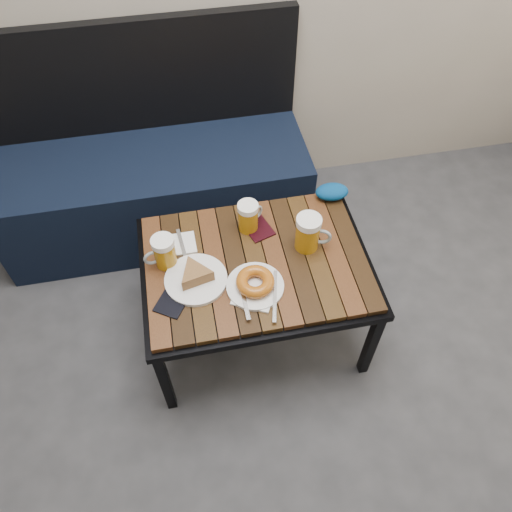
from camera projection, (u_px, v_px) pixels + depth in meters
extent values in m
cube|color=black|center=(157.00, 194.00, 2.37)|extent=(1.40, 0.50, 0.45)
cube|color=black|center=(135.00, 77.00, 2.13)|extent=(1.40, 0.05, 0.50)
cube|color=black|center=(165.00, 382.00, 1.80)|extent=(0.04, 0.03, 0.42)
cube|color=black|center=(371.00, 344.00, 1.89)|extent=(0.03, 0.03, 0.42)
cube|color=black|center=(154.00, 261.00, 2.14)|extent=(0.04, 0.04, 0.42)
cube|color=black|center=(329.00, 234.00, 2.23)|extent=(0.03, 0.04, 0.42)
cube|color=black|center=(256.00, 267.00, 1.84)|extent=(0.84, 0.62, 0.03)
cube|color=#331A0B|center=(256.00, 263.00, 1.82)|extent=(0.80, 0.58, 0.02)
cylinder|color=#AF740E|center=(165.00, 254.00, 1.76)|extent=(0.09, 0.09, 0.11)
cylinder|color=white|center=(162.00, 242.00, 1.71)|extent=(0.08, 0.08, 0.02)
torus|color=#8C999E|center=(153.00, 258.00, 1.75)|extent=(0.07, 0.02, 0.07)
cylinder|color=#AF740E|center=(248.00, 219.00, 1.87)|extent=(0.10, 0.10, 0.10)
cylinder|color=white|center=(248.00, 207.00, 1.82)|extent=(0.08, 0.08, 0.02)
torus|color=#8C999E|center=(256.00, 213.00, 1.89)|extent=(0.06, 0.04, 0.06)
cylinder|color=#AF740E|center=(307.00, 235.00, 1.81)|extent=(0.11, 0.11, 0.12)
cylinder|color=white|center=(309.00, 222.00, 1.75)|extent=(0.09, 0.09, 0.03)
torus|color=#8C999E|center=(321.00, 237.00, 1.80)|extent=(0.07, 0.04, 0.07)
cylinder|color=white|center=(196.00, 279.00, 1.75)|extent=(0.22, 0.22, 0.01)
cylinder|color=white|center=(255.00, 286.00, 1.73)|extent=(0.20, 0.20, 0.01)
torus|color=#8A3F0C|center=(255.00, 282.00, 1.71)|extent=(0.13, 0.13, 0.04)
cube|color=#A5A8AD|center=(275.00, 296.00, 1.70)|extent=(0.06, 0.21, 0.00)
cube|color=#A5A8AD|center=(244.00, 301.00, 1.68)|extent=(0.02, 0.15, 0.00)
cube|color=white|center=(182.00, 244.00, 1.85)|extent=(0.11, 0.11, 0.01)
cube|color=#A5A8AD|center=(181.00, 243.00, 1.85)|extent=(0.03, 0.14, 0.00)
cube|color=white|center=(253.00, 295.00, 1.71)|extent=(0.17, 0.16, 0.01)
cube|color=black|center=(174.00, 300.00, 1.70)|extent=(0.15, 0.16, 0.01)
cube|color=black|center=(257.00, 228.00, 1.90)|extent=(0.13, 0.15, 0.01)
ellipsoid|color=navy|center=(332.00, 192.00, 1.99)|extent=(0.14, 0.10, 0.06)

